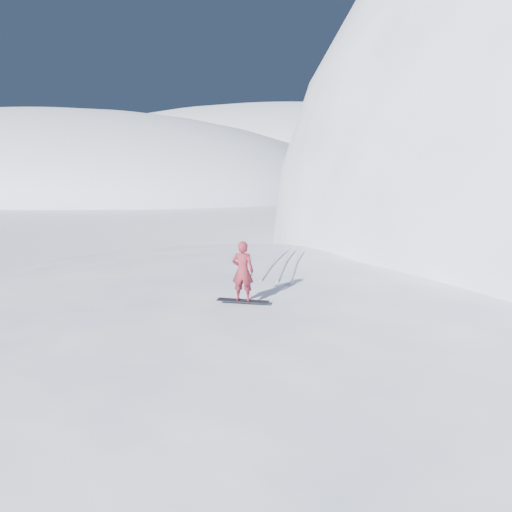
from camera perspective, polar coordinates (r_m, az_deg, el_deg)
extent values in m
plane|color=white|center=(14.84, 2.87, -14.20)|extent=(400.00, 400.00, 0.00)
ellipsoid|color=white|center=(17.25, 9.34, -10.48)|extent=(36.00, 28.00, 4.80)
ellipsoid|color=white|center=(104.06, -24.21, 7.33)|extent=(120.00, 70.00, 28.00)
ellipsoid|color=white|center=(130.53, 1.76, 9.10)|extent=(140.00, 90.00, 36.00)
ellipsoid|color=white|center=(14.95, -14.94, -14.42)|extent=(6.00, 5.40, 0.80)
ellipsoid|color=white|center=(11.68, 23.44, -23.22)|extent=(5.00, 4.50, 0.70)
ellipsoid|color=white|center=(20.71, 2.97, -6.46)|extent=(7.00, 6.30, 1.00)
cube|color=black|center=(14.05, -1.51, -5.13)|extent=(1.50, 0.51, 0.02)
imported|color=maroon|center=(13.82, -1.52, -1.73)|extent=(0.67, 0.50, 1.69)
cube|color=silver|center=(19.08, 2.08, -0.52)|extent=(1.21, 5.90, 0.04)
cube|color=silver|center=(18.93, 3.36, -0.63)|extent=(1.44, 5.85, 0.04)
cube|color=silver|center=(18.81, 4.59, -0.73)|extent=(1.45, 5.85, 0.04)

